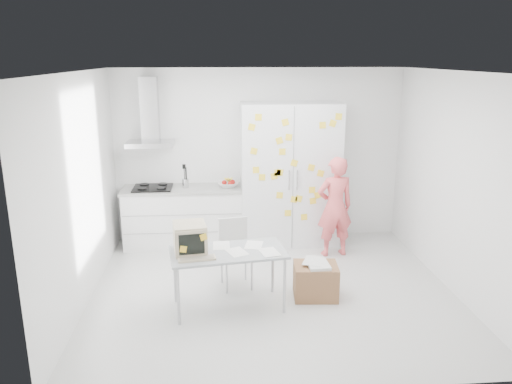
{
  "coord_description": "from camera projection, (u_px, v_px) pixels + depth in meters",
  "views": [
    {
      "loc": [
        -0.67,
        -5.73,
        2.87
      ],
      "look_at": [
        -0.15,
        0.72,
        1.1
      ],
      "focal_mm": 35.0,
      "sensor_mm": 36.0,
      "label": 1
    }
  ],
  "objects": [
    {
      "name": "desk",
      "position": [
        204.0,
        245.0,
        5.67
      ],
      "size": [
        1.39,
        0.84,
        1.05
      ],
      "rotation": [
        0.0,
        0.0,
        0.14
      ],
      "color": "#989EA2",
      "rests_on": "ground"
    },
    {
      "name": "floor",
      "position": [
        272.0,
        291.0,
        6.32
      ],
      "size": [
        4.5,
        4.0,
        0.02
      ],
      "primitive_type": "cube",
      "color": "silver",
      "rests_on": "ground"
    },
    {
      "name": "tall_cabinet",
      "position": [
        290.0,
        175.0,
        7.68
      ],
      "size": [
        1.5,
        0.68,
        2.2
      ],
      "color": "silver",
      "rests_on": "ground"
    },
    {
      "name": "ceiling",
      "position": [
        274.0,
        71.0,
        5.61
      ],
      "size": [
        4.5,
        4.0,
        0.02
      ],
      "primitive_type": "cube",
      "color": "white",
      "rests_on": "walls"
    },
    {
      "name": "walls",
      "position": [
        267.0,
        174.0,
        6.66
      ],
      "size": [
        4.52,
        4.01,
        2.7
      ],
      "color": "white",
      "rests_on": "ground"
    },
    {
      "name": "cardboard_box",
      "position": [
        316.0,
        280.0,
        6.09
      ],
      "size": [
        0.56,
        0.46,
        0.46
      ],
      "rotation": [
        0.0,
        0.0,
        -0.08
      ],
      "color": "brown",
      "rests_on": "ground"
    },
    {
      "name": "chair",
      "position": [
        235.0,
        248.0,
        6.36
      ],
      "size": [
        0.46,
        0.46,
        0.88
      ],
      "rotation": [
        0.0,
        0.0,
        0.18
      ],
      "color": "silver",
      "rests_on": "ground"
    },
    {
      "name": "counter_run",
      "position": [
        184.0,
        216.0,
        7.74
      ],
      "size": [
        1.84,
        0.63,
        1.28
      ],
      "color": "white",
      "rests_on": "ground"
    },
    {
      "name": "range_hood",
      "position": [
        150.0,
        119.0,
        7.44
      ],
      "size": [
        0.7,
        0.48,
        1.01
      ],
      "color": "silver",
      "rests_on": "walls"
    },
    {
      "name": "person",
      "position": [
        335.0,
        207.0,
        7.26
      ],
      "size": [
        0.59,
        0.44,
        1.49
      ],
      "primitive_type": "imported",
      "rotation": [
        0.0,
        0.0,
        3.3
      ],
      "color": "#EF5D61",
      "rests_on": "ground"
    }
  ]
}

